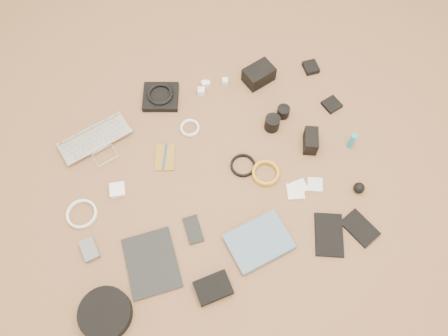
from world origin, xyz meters
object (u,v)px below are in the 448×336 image
object	(u,v)px
tablet	(152,263)
headphone_case	(105,314)
paperback	(270,262)
phone	(193,230)
laptop	(100,147)
dslr_camera	(259,75)

from	to	relation	value
tablet	headphone_case	world-z (taller)	headphone_case
headphone_case	paperback	world-z (taller)	headphone_case
phone	headphone_case	bearing A→B (deg)	-150.85
phone	paperback	xyz separation A→B (m)	(0.27, -0.22, 0.01)
laptop	dslr_camera	world-z (taller)	dslr_camera
laptop	phone	distance (m)	0.60
dslr_camera	headphone_case	size ratio (longest dim) A/B	0.71
laptop	dslr_camera	bearing A→B (deg)	-5.55
headphone_case	laptop	bearing A→B (deg)	83.36
laptop	paperback	world-z (taller)	laptop
laptop	headphone_case	bearing A→B (deg)	-114.26
headphone_case	phone	bearing A→B (deg)	30.92
laptop	phone	bearing A→B (deg)	-75.07
dslr_camera	headphone_case	bearing A→B (deg)	-153.95
laptop	paperback	distance (m)	0.94
dslr_camera	phone	size ratio (longest dim) A/B	1.17
laptop	phone	xyz separation A→B (m)	(0.32, -0.51, -0.01)
phone	laptop	bearing A→B (deg)	120.78
tablet	laptop	bearing A→B (deg)	100.52
headphone_case	tablet	bearing A→B (deg)	35.97
tablet	paperback	bearing A→B (deg)	-16.38
laptop	paperback	xyz separation A→B (m)	(0.60, -0.73, -0.00)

